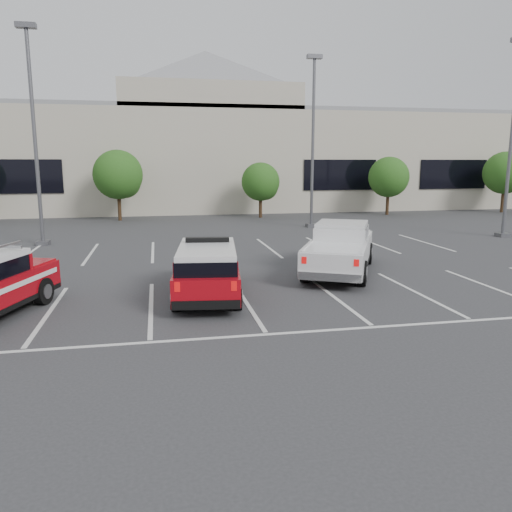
{
  "coord_description": "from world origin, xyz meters",
  "views": [
    {
      "loc": [
        -2.43,
        -13.78,
        4.0
      ],
      "look_at": [
        0.61,
        1.56,
        1.05
      ],
      "focal_mm": 35.0,
      "sensor_mm": 36.0,
      "label": 1
    }
  ],
  "objects_px": {
    "fire_chief_suv": "(208,273)",
    "tree_right": "(389,178)",
    "light_pole_left": "(35,137)",
    "white_pickup": "(340,253)",
    "light_pole_mid": "(313,142)",
    "light_pole_right": "(511,139)",
    "convention_building": "(185,154)",
    "tree_mid_left": "(119,176)",
    "tree_mid_right": "(262,183)",
    "tree_far_right": "(505,174)"
  },
  "relations": [
    {
      "from": "tree_mid_right",
      "to": "light_pole_right",
      "type": "height_order",
      "value": "light_pole_right"
    },
    {
      "from": "tree_mid_right",
      "to": "light_pole_mid",
      "type": "bearing_deg",
      "value": -72.48
    },
    {
      "from": "fire_chief_suv",
      "to": "light_pole_left",
      "type": "bearing_deg",
      "value": 128.99
    },
    {
      "from": "light_pole_mid",
      "to": "light_pole_right",
      "type": "height_order",
      "value": "same"
    },
    {
      "from": "light_pole_right",
      "to": "tree_mid_right",
      "type": "bearing_deg",
      "value": 132.17
    },
    {
      "from": "tree_far_right",
      "to": "light_pole_mid",
      "type": "relative_size",
      "value": 0.47
    },
    {
      "from": "tree_right",
      "to": "fire_chief_suv",
      "type": "height_order",
      "value": "tree_right"
    },
    {
      "from": "light_pole_mid",
      "to": "white_pickup",
      "type": "height_order",
      "value": "light_pole_mid"
    },
    {
      "from": "tree_right",
      "to": "light_pole_left",
      "type": "xyz_separation_m",
      "value": [
        -23.09,
        -10.05,
        2.41
      ]
    },
    {
      "from": "tree_mid_right",
      "to": "light_pole_mid",
      "type": "height_order",
      "value": "light_pole_mid"
    },
    {
      "from": "tree_right",
      "to": "convention_building",
      "type": "bearing_deg",
      "value": 146.63
    },
    {
      "from": "tree_mid_right",
      "to": "white_pickup",
      "type": "bearing_deg",
      "value": -93.01
    },
    {
      "from": "tree_far_right",
      "to": "tree_mid_left",
      "type": "bearing_deg",
      "value": 180.0
    },
    {
      "from": "tree_far_right",
      "to": "fire_chief_suv",
      "type": "distance_m",
      "value": 33.7
    },
    {
      "from": "tree_mid_right",
      "to": "tree_far_right",
      "type": "relative_size",
      "value": 0.82
    },
    {
      "from": "tree_far_right",
      "to": "fire_chief_suv",
      "type": "relative_size",
      "value": 0.95
    },
    {
      "from": "tree_mid_left",
      "to": "convention_building",
      "type": "bearing_deg",
      "value": 62.6
    },
    {
      "from": "convention_building",
      "to": "tree_mid_left",
      "type": "relative_size",
      "value": 12.38
    },
    {
      "from": "convention_building",
      "to": "tree_mid_left",
      "type": "bearing_deg",
      "value": -117.4
    },
    {
      "from": "tree_right",
      "to": "light_pole_mid",
      "type": "distance_m",
      "value": 10.38
    },
    {
      "from": "tree_mid_left",
      "to": "light_pole_left",
      "type": "relative_size",
      "value": 0.47
    },
    {
      "from": "convention_building",
      "to": "light_pole_mid",
      "type": "relative_size",
      "value": 5.86
    },
    {
      "from": "tree_mid_left",
      "to": "light_pole_mid",
      "type": "bearing_deg",
      "value": -26.92
    },
    {
      "from": "convention_building",
      "to": "tree_mid_right",
      "type": "bearing_deg",
      "value": -63.43
    },
    {
      "from": "light_pole_mid",
      "to": "tree_right",
      "type": "bearing_deg",
      "value": 36.77
    },
    {
      "from": "tree_far_right",
      "to": "fire_chief_suv",
      "type": "height_order",
      "value": "tree_far_right"
    },
    {
      "from": "tree_mid_right",
      "to": "light_pole_left",
      "type": "xyz_separation_m",
      "value": [
        -13.09,
        -10.05,
        2.68
      ]
    },
    {
      "from": "tree_right",
      "to": "white_pickup",
      "type": "height_order",
      "value": "tree_right"
    },
    {
      "from": "fire_chief_suv",
      "to": "tree_right",
      "type": "bearing_deg",
      "value": 59.66
    },
    {
      "from": "tree_far_right",
      "to": "light_pole_mid",
      "type": "distance_m",
      "value": 19.19
    },
    {
      "from": "tree_far_right",
      "to": "white_pickup",
      "type": "xyz_separation_m",
      "value": [
        -20.98,
        -18.75,
        -2.32
      ]
    },
    {
      "from": "convention_building",
      "to": "fire_chief_suv",
      "type": "bearing_deg",
      "value": -92.2
    },
    {
      "from": "tree_right",
      "to": "light_pole_right",
      "type": "height_order",
      "value": "light_pole_right"
    },
    {
      "from": "convention_building",
      "to": "light_pole_right",
      "type": "height_order",
      "value": "convention_building"
    },
    {
      "from": "tree_far_right",
      "to": "light_pole_right",
      "type": "distance_m",
      "value": 15.24
    },
    {
      "from": "tree_mid_right",
      "to": "fire_chief_suv",
      "type": "bearing_deg",
      "value": -106.06
    },
    {
      "from": "tree_far_right",
      "to": "light_pole_left",
      "type": "distance_m",
      "value": 34.65
    },
    {
      "from": "light_pole_mid",
      "to": "tree_far_right",
      "type": "bearing_deg",
      "value": 18.48
    },
    {
      "from": "tree_mid_left",
      "to": "light_pole_right",
      "type": "relative_size",
      "value": 0.47
    },
    {
      "from": "tree_mid_left",
      "to": "fire_chief_suv",
      "type": "height_order",
      "value": "tree_mid_left"
    },
    {
      "from": "light_pole_left",
      "to": "white_pickup",
      "type": "height_order",
      "value": "light_pole_left"
    },
    {
      "from": "tree_right",
      "to": "light_pole_mid",
      "type": "height_order",
      "value": "light_pole_mid"
    },
    {
      "from": "tree_far_right",
      "to": "white_pickup",
      "type": "bearing_deg",
      "value": -138.22
    },
    {
      "from": "white_pickup",
      "to": "light_pole_right",
      "type": "bearing_deg",
      "value": 56.09
    },
    {
      "from": "light_pole_left",
      "to": "white_pickup",
      "type": "relative_size",
      "value": 1.67
    },
    {
      "from": "tree_mid_left",
      "to": "white_pickup",
      "type": "xyz_separation_m",
      "value": [
        9.02,
        -18.75,
        -2.32
      ]
    },
    {
      "from": "tree_mid_left",
      "to": "tree_far_right",
      "type": "height_order",
      "value": "same"
    },
    {
      "from": "light_pole_left",
      "to": "fire_chief_suv",
      "type": "xyz_separation_m",
      "value": [
        6.99,
        -11.14,
        -4.48
      ]
    },
    {
      "from": "tree_right",
      "to": "tree_far_right",
      "type": "relative_size",
      "value": 0.91
    },
    {
      "from": "tree_mid_left",
      "to": "tree_far_right",
      "type": "relative_size",
      "value": 1.0
    }
  ]
}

